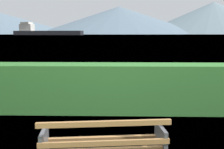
# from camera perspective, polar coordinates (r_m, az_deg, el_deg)

# --- Properties ---
(water_surface) EXTENTS (620.00, 620.00, 0.00)m
(water_surface) POSITION_cam_1_polar(r_m,az_deg,el_deg) (311.90, 1.43, 8.35)
(water_surface) COLOR slate
(water_surface) RESTS_ON ground_plane
(park_bench) EXTENTS (1.67, 0.74, 0.87)m
(park_bench) POSITION_cam_1_polar(r_m,az_deg,el_deg) (3.66, -1.78, -15.12)
(park_bench) COLOR #A0703F
(park_bench) RESTS_ON ground_plane
(hedge_row) EXTENTS (6.67, 0.87, 1.16)m
(hedge_row) POSITION_cam_1_polar(r_m,az_deg,el_deg) (6.60, -0.32, -2.83)
(hedge_row) COLOR #387A33
(hedge_row) RESTS_ON ground_plane
(cargo_ship_large) EXTENTS (77.67, 25.54, 14.00)m
(cargo_ship_large) POSITION_cam_1_polar(r_m,az_deg,el_deg) (303.68, -14.42, 8.81)
(cargo_ship_large) COLOR #232328
(cargo_ship_large) RESTS_ON water_surface
(distant_hills) EXTENTS (819.09, 359.79, 68.95)m
(distant_hills) POSITION_cam_1_polar(r_m,az_deg,el_deg) (600.34, 0.06, 11.37)
(distant_hills) COLOR slate
(distant_hills) RESTS_ON ground_plane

